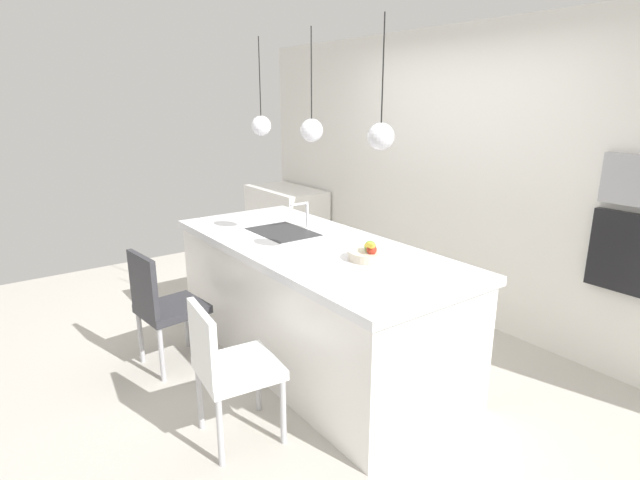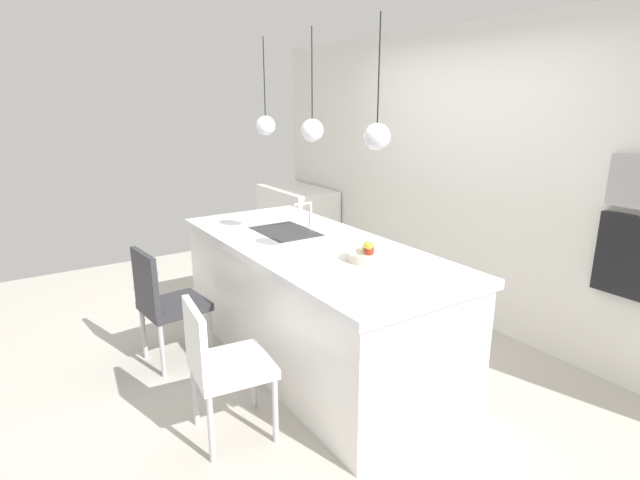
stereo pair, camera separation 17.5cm
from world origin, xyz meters
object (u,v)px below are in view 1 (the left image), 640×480
Objects in this scene: chair_middle at (228,364)px; fruit_bowl at (370,253)px; chair_near at (163,304)px; oven at (633,254)px.

fruit_bowl is at bearing 89.45° from chair_middle.
chair_near is 1.05× the size of chair_middle.
chair_near is at bearing -179.67° from chair_middle.
fruit_bowl is at bearing -124.43° from oven.
fruit_bowl is 0.34× the size of chair_middle.
fruit_bowl is 0.32× the size of chair_near.
oven is at bearing 50.63° from chair_near.
fruit_bowl is 0.53× the size of oven.
chair_near is 1.07m from chair_middle.
chair_middle is (-0.01, -1.07, -0.48)m from fruit_bowl.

